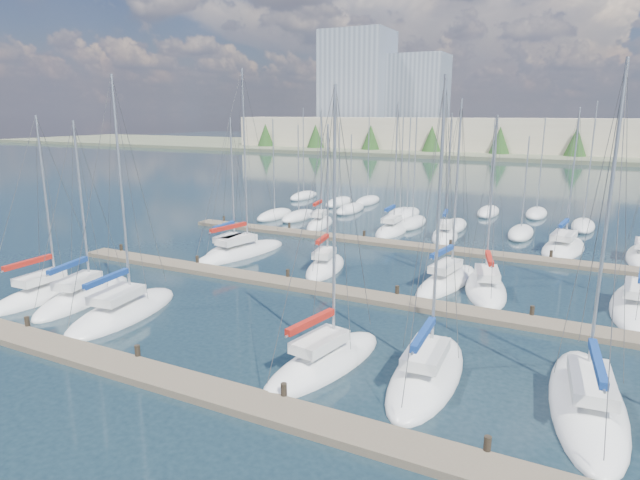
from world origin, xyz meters
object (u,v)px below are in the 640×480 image
at_px(sailboat_f, 587,403).
at_px(sailboat_m, 637,305).
at_px(sailboat_b, 84,297).
at_px(sailboat_l, 486,288).
at_px(sailboat_i, 241,252).
at_px(sailboat_p, 445,236).
at_px(sailboat_q, 563,248).
at_px(sailboat_n, 320,224).
at_px(sailboat_c, 123,312).
at_px(sailboat_a, 47,293).
at_px(sailboat_j, 325,267).
at_px(sailboat_k, 447,281).
at_px(sailboat_o, 392,230).
at_px(sailboat_h, 231,251).
at_px(sailboat_e, 427,374).
at_px(sailboat_d, 325,362).

distance_m(sailboat_f, sailboat_m, 13.92).
bearing_deg(sailboat_b, sailboat_l, 17.84).
relative_size(sailboat_l, sailboat_b, 1.03).
distance_m(sailboat_i, sailboat_l, 19.83).
bearing_deg(sailboat_p, sailboat_f, -75.04).
distance_m(sailboat_l, sailboat_q, 14.74).
xyz_separation_m(sailboat_p, sailboat_q, (10.24, -0.01, -0.02)).
height_order(sailboat_n, sailboat_q, sailboat_q).
distance_m(sailboat_c, sailboat_a, 6.82).
relative_size(sailboat_l, sailboat_m, 0.93).
height_order(sailboat_j, sailboat_f, sailboat_f).
xyz_separation_m(sailboat_q, sailboat_m, (4.77, -13.30, 0.00)).
bearing_deg(sailboat_k, sailboat_i, -170.92).
bearing_deg(sailboat_o, sailboat_h, -125.83).
bearing_deg(sailboat_i, sailboat_o, 70.37).
height_order(sailboat_l, sailboat_f, sailboat_f).
height_order(sailboat_n, sailboat_f, sailboat_f).
bearing_deg(sailboat_c, sailboat_j, 57.72).
bearing_deg(sailboat_i, sailboat_e, -23.65).
height_order(sailboat_c, sailboat_j, sailboat_c).
relative_size(sailboat_f, sailboat_q, 1.12).
relative_size(sailboat_j, sailboat_f, 0.81).
distance_m(sailboat_d, sailboat_b, 17.66).
xyz_separation_m(sailboat_c, sailboat_d, (13.36, -0.47, 0.01)).
height_order(sailboat_k, sailboat_j, sailboat_k).
bearing_deg(sailboat_c, sailboat_e, -5.29).
xyz_separation_m(sailboat_d, sailboat_e, (4.56, 1.01, -0.00)).
relative_size(sailboat_k, sailboat_j, 1.15).
xyz_separation_m(sailboat_a, sailboat_q, (28.85, 27.97, -0.01)).
height_order(sailboat_d, sailboat_h, sailboat_d).
bearing_deg(sailboat_b, sailboat_h, 71.26).
distance_m(sailboat_c, sailboat_e, 17.93).
relative_size(sailboat_h, sailboat_b, 1.01).
height_order(sailboat_o, sailboat_n, sailboat_o).
relative_size(sailboat_n, sailboat_h, 1.06).
bearing_deg(sailboat_c, sailboat_l, 30.55).
relative_size(sailboat_k, sailboat_q, 1.04).
height_order(sailboat_p, sailboat_f, sailboat_f).
relative_size(sailboat_k, sailboat_e, 0.96).
bearing_deg(sailboat_e, sailboat_o, 109.81).
xyz_separation_m(sailboat_o, sailboat_n, (-7.74, -0.51, 0.01)).
distance_m(sailboat_k, sailboat_b, 23.87).
height_order(sailboat_k, sailboat_c, sailboat_c).
distance_m(sailboat_a, sailboat_l, 28.45).
bearing_deg(sailboat_e, sailboat_c, 179.12).
bearing_deg(sailboat_l, sailboat_q, 60.13).
bearing_deg(sailboat_f, sailboat_e, 179.13).
height_order(sailboat_c, sailboat_a, sailboat_c).
bearing_deg(sailboat_k, sailboat_a, -138.45).
relative_size(sailboat_k, sailboat_i, 0.84).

